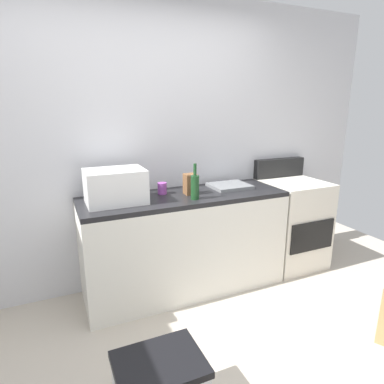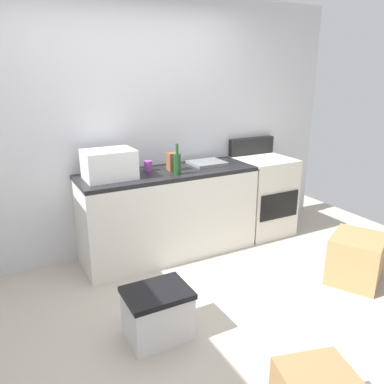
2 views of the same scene
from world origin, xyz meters
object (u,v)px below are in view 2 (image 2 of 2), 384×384
object	(u,v)px
coffee_mug	(148,166)
knife_block	(173,162)
stove_oven	(262,194)
storage_bin	(158,313)
microwave	(109,164)
cardboard_box_large	(356,259)
wine_bottle	(177,163)

from	to	relation	value
coffee_mug	knife_block	size ratio (longest dim) A/B	0.56
stove_oven	storage_bin	xyz separation A→B (m)	(-1.86, -1.20, -0.27)
stove_oven	storage_bin	distance (m)	2.23
microwave	knife_block	size ratio (longest dim) A/B	2.56
coffee_mug	stove_oven	bearing A→B (deg)	-4.16
knife_block	cardboard_box_large	world-z (taller)	knife_block
wine_bottle	cardboard_box_large	xyz separation A→B (m)	(1.25, -1.16, -0.79)
wine_bottle	cardboard_box_large	distance (m)	1.88
stove_oven	cardboard_box_large	size ratio (longest dim) A/B	2.24
microwave	storage_bin	size ratio (longest dim) A/B	1.00
microwave	knife_block	world-z (taller)	microwave
microwave	storage_bin	bearing A→B (deg)	-92.42
cardboard_box_large	coffee_mug	bearing A→B (deg)	135.24
wine_bottle	knife_block	bearing A→B (deg)	80.05
coffee_mug	storage_bin	size ratio (longest dim) A/B	0.22
wine_bottle	knife_block	xyz separation A→B (m)	(0.03, 0.16, -0.02)
microwave	coffee_mug	world-z (taller)	microwave
storage_bin	knife_block	bearing A→B (deg)	59.64
wine_bottle	cardboard_box_large	size ratio (longest dim) A/B	0.61
stove_oven	knife_block	distance (m)	1.28
coffee_mug	knife_block	bearing A→B (deg)	-25.61
stove_oven	storage_bin	size ratio (longest dim) A/B	2.39
coffee_mug	wine_bottle	bearing A→B (deg)	-54.33
coffee_mug	cardboard_box_large	size ratio (longest dim) A/B	0.20
wine_bottle	knife_block	size ratio (longest dim) A/B	1.67
knife_block	microwave	bearing A→B (deg)	179.94
wine_bottle	microwave	bearing A→B (deg)	165.16
microwave	cardboard_box_large	bearing A→B (deg)	-35.34
wine_bottle	storage_bin	size ratio (longest dim) A/B	0.65
knife_block	cardboard_box_large	size ratio (longest dim) A/B	0.37
coffee_mug	cardboard_box_large	world-z (taller)	coffee_mug
wine_bottle	coffee_mug	distance (m)	0.34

